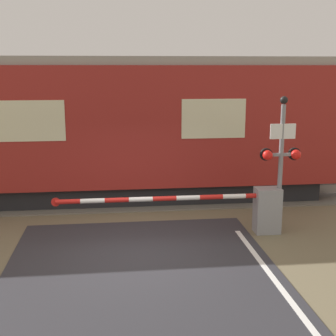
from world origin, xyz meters
TOP-DOWN VIEW (x-y plane):
  - ground_plane at (0.00, 0.00)m, footprint 80.00×80.00m
  - track_bed at (0.00, 4.46)m, footprint 36.00×3.20m
  - train at (-2.66, 4.46)m, footprint 17.94×2.77m
  - crossing_barrier at (2.73, 0.90)m, footprint 5.41×0.44m
  - signal_post at (3.44, 0.88)m, footprint 0.99×0.26m

SIDE VIEW (x-z plane):
  - ground_plane at x=0.00m, z-range 0.00..0.00m
  - track_bed at x=0.00m, z-range -0.04..0.09m
  - crossing_barrier at x=2.73m, z-range 0.07..1.18m
  - signal_post at x=3.44m, z-range 0.24..3.53m
  - train at x=-2.66m, z-range 0.05..4.29m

